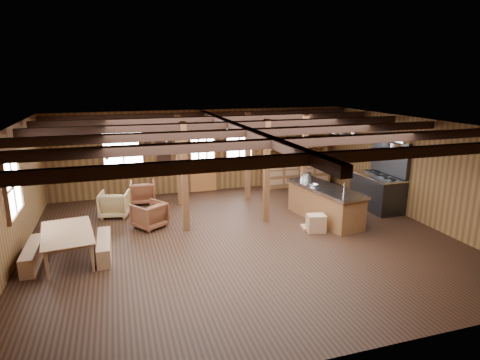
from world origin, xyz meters
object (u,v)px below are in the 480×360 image
at_px(armchair_a, 149,215).
at_px(armchair_b, 143,192).
at_px(dining_table, 70,246).
at_px(armchair_c, 114,204).
at_px(kitchen_island, 325,203).
at_px(commercial_range, 380,186).

height_order(armchair_a, armchair_b, armchair_b).
distance_m(dining_table, armchair_c, 2.81).
bearing_deg(armchair_c, armchair_b, -118.96).
bearing_deg(dining_table, armchair_b, -33.40).
distance_m(kitchen_island, commercial_range, 2.10).
bearing_deg(armchair_a, dining_table, 3.79).
xyz_separation_m(commercial_range, dining_table, (-8.54, -1.03, -0.36)).
distance_m(dining_table, armchair_a, 2.31).
bearing_deg(armchair_b, commercial_range, 162.83).
bearing_deg(kitchen_island, armchair_a, 160.82).
bearing_deg(armchair_b, armchair_a, 94.49).
relative_size(dining_table, armchair_a, 2.44).
height_order(commercial_range, armchair_c, commercial_range).
relative_size(commercial_range, armchair_c, 2.71).
relative_size(kitchen_island, dining_table, 1.43).
bearing_deg(kitchen_island, dining_table, 176.22).
bearing_deg(kitchen_island, commercial_range, 2.24).
bearing_deg(dining_table, kitchen_island, -91.92).
relative_size(commercial_range, armchair_b, 2.81).
distance_m(commercial_range, armchair_b, 7.26).
bearing_deg(commercial_range, armchair_c, 168.00).
distance_m(kitchen_island, armchair_a, 4.76).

